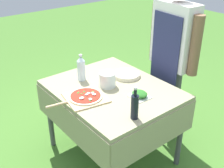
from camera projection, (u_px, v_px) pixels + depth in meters
name	position (u px, v px, depth m)	size (l,w,h in m)	color
ground_plane	(112.00, 153.00, 2.82)	(12.00, 12.00, 0.00)	#477A2D
prep_table	(112.00, 98.00, 2.52)	(1.12, 0.93, 0.75)	gray
person_cook	(173.00, 51.00, 2.68)	(0.61, 0.23, 1.63)	#4C4C51
pizza_on_peel	(84.00, 97.00, 2.31)	(0.37, 0.52, 0.05)	#D1B27F
oil_bottle	(135.00, 106.00, 2.02)	(0.06, 0.06, 0.26)	black
water_bottle	(81.00, 68.00, 2.56)	(0.07, 0.07, 0.25)	silver
herb_container	(140.00, 94.00, 2.33)	(0.17, 0.15, 0.05)	silver
mixing_tub	(107.00, 80.00, 2.47)	(0.15, 0.15, 0.13)	silver
plate_stack	(127.00, 75.00, 2.67)	(0.26, 0.26, 0.03)	beige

